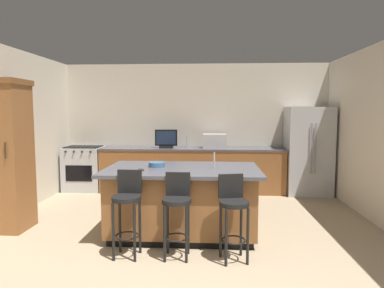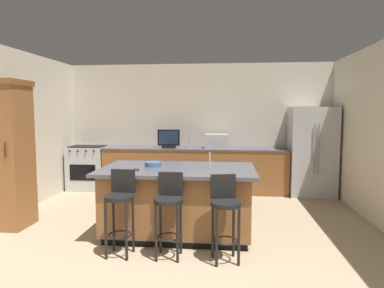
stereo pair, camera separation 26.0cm
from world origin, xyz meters
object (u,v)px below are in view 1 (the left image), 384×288
at_px(kitchen_island, 182,201).
at_px(fruit_bowl, 157,164).
at_px(bar_stool_left, 127,205).
at_px(bar_stool_center, 177,207).
at_px(bar_stool_right, 233,210).
at_px(tv_monitor, 166,140).
at_px(range_oven, 84,168).
at_px(microwave, 215,141).
at_px(cell_phone, 141,170).
at_px(cabinet_tower, 6,153).
at_px(refrigerator, 308,151).

xyz_separation_m(kitchen_island, fruit_bowl, (-0.36, 0.08, 0.48)).
height_order(bar_stool_left, bar_stool_center, bar_stool_left).
bearing_deg(kitchen_island, bar_stool_right, -50.35).
xyz_separation_m(tv_monitor, bar_stool_left, (-0.03, -3.23, -0.50)).
distance_m(range_oven, microwave, 2.85).
bearing_deg(microwave, kitchen_island, -100.17).
bearing_deg(cell_phone, fruit_bowl, 43.72).
height_order(tv_monitor, fruit_bowl, tv_monitor).
bearing_deg(cabinet_tower, kitchen_island, -1.46).
xyz_separation_m(kitchen_island, bar_stool_left, (-0.58, -0.74, 0.13)).
xyz_separation_m(kitchen_island, range_oven, (-2.33, 2.54, -0.00)).
bearing_deg(microwave, range_oven, -179.98).
bearing_deg(range_oven, cabinet_tower, -93.82).
distance_m(range_oven, cell_phone, 3.33).
bearing_deg(range_oven, bar_stool_left, -61.86).
distance_m(kitchen_island, microwave, 2.65).
bearing_deg(bar_stool_right, fruit_bowl, 127.03).
height_order(kitchen_island, cabinet_tower, cabinet_tower).
bearing_deg(cabinet_tower, bar_stool_right, -14.98).
relative_size(microwave, bar_stool_center, 0.49).
xyz_separation_m(cabinet_tower, fruit_bowl, (2.14, 0.02, -0.15)).
distance_m(bar_stool_right, fruit_bowl, 1.37).
bearing_deg(microwave, bar_stool_center, -97.91).
bearing_deg(kitchen_island, tv_monitor, 102.48).
bearing_deg(fruit_bowl, range_oven, 128.70).
xyz_separation_m(range_oven, microwave, (2.79, 0.00, 0.60)).
relative_size(kitchen_island, bar_stool_center, 2.13).
distance_m(tv_monitor, cell_phone, 2.71).
bearing_deg(kitchen_island, bar_stool_center, -89.96).
relative_size(cabinet_tower, microwave, 4.45).
distance_m(refrigerator, cell_phone, 3.95).
xyz_separation_m(microwave, bar_stool_center, (-0.46, -3.28, -0.49)).
distance_m(cabinet_tower, cell_phone, 2.00).
height_order(range_oven, bar_stool_right, bar_stool_right).
distance_m(refrigerator, cabinet_tower, 5.43).
height_order(bar_stool_left, fruit_bowl, bar_stool_left).
xyz_separation_m(cabinet_tower, microwave, (2.96, 2.48, -0.04)).
relative_size(kitchen_island, cell_phone, 13.85).
bearing_deg(bar_stool_left, tv_monitor, 91.81).
height_order(bar_stool_center, bar_stool_right, bar_stool_center).
height_order(refrigerator, cell_phone, refrigerator).
distance_m(microwave, cell_phone, 2.93).
relative_size(refrigerator, cell_phone, 11.85).
bearing_deg(cell_phone, tv_monitor, 73.30).
bearing_deg(tv_monitor, cell_phone, -89.40).
xyz_separation_m(cabinet_tower, bar_stool_left, (1.92, -0.80, -0.51)).
distance_m(range_oven, tv_monitor, 1.89).
xyz_separation_m(kitchen_island, refrigerator, (2.36, 2.49, 0.42)).
height_order(kitchen_island, bar_stool_right, bar_stool_right).
height_order(refrigerator, bar_stool_right, refrigerator).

